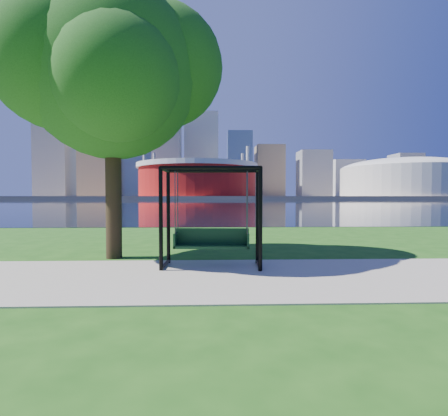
{
  "coord_description": "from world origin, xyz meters",
  "views": [
    {
      "loc": [
        -0.01,
        -8.15,
        1.8
      ],
      "look_at": [
        0.27,
        0.0,
        1.53
      ],
      "focal_mm": 28.0,
      "sensor_mm": 36.0,
      "label": 1
    }
  ],
  "objects": [
    {
      "name": "stadium",
      "position": [
        -10.0,
        235.0,
        14.23
      ],
      "size": [
        83.0,
        83.0,
        32.0
      ],
      "color": "maroon",
      "rests_on": "far_bank"
    },
    {
      "name": "arena",
      "position": [
        135.0,
        235.0,
        15.87
      ],
      "size": [
        84.0,
        84.0,
        26.56
      ],
      "color": "beige",
      "rests_on": "far_bank"
    },
    {
      "name": "skyline",
      "position": [
        -4.27,
        319.39,
        35.89
      ],
      "size": [
        392.0,
        66.0,
        96.5
      ],
      "color": "gray",
      "rests_on": "far_bank"
    },
    {
      "name": "ground",
      "position": [
        0.0,
        0.0,
        0.0
      ],
      "size": [
        900.0,
        900.0,
        0.0
      ],
      "primitive_type": "plane",
      "color": "#1E5114",
      "rests_on": "ground"
    },
    {
      "name": "far_bank",
      "position": [
        0.0,
        306.0,
        1.0
      ],
      "size": [
        900.0,
        228.0,
        2.0
      ],
      "primitive_type": "cube",
      "color": "#937F60",
      "rests_on": "ground"
    },
    {
      "name": "river",
      "position": [
        0.0,
        102.0,
        0.01
      ],
      "size": [
        900.0,
        180.0,
        0.02
      ],
      "primitive_type": "cube",
      "color": "black",
      "rests_on": "ground"
    },
    {
      "name": "park_tree",
      "position": [
        -2.92,
        2.15,
        5.5
      ],
      "size": [
        6.38,
        5.76,
        7.92
      ],
      "color": "black",
      "rests_on": "ground"
    },
    {
      "name": "path",
      "position": [
        0.0,
        -0.5,
        0.01
      ],
      "size": [
        120.0,
        4.0,
        0.03
      ],
      "primitive_type": "cube",
      "color": "#9E937F",
      "rests_on": "ground"
    },
    {
      "name": "swing",
      "position": [
        -0.01,
        0.63,
        1.22
      ],
      "size": [
        2.52,
        1.21,
        2.52
      ],
      "rotation": [
        0.0,
        0.0,
        -0.06
      ],
      "color": "black",
      "rests_on": "ground"
    }
  ]
}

